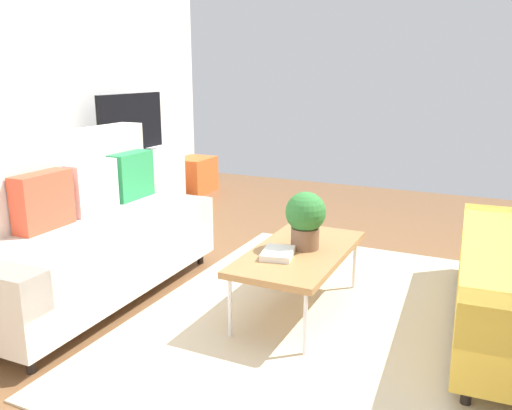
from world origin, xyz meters
name	(u,v)px	position (x,y,z in m)	size (l,w,h in m)	color
ground_plane	(291,305)	(0.00, 0.00, 0.00)	(7.68, 7.68, 0.00)	brown
area_rug	(325,319)	(-0.12, -0.28, 0.01)	(2.90, 2.20, 0.01)	beige
couch_beige	(82,233)	(-0.45, 1.35, 0.45)	(1.92, 0.88, 1.10)	beige
coffee_table	(299,254)	(-0.07, -0.08, 0.39)	(1.10, 0.56, 0.42)	#9E7042
tv_console	(133,183)	(1.49, 2.46, 0.32)	(1.40, 0.44, 0.64)	silver
tv	(131,125)	(1.49, 2.44, 0.95)	(1.00, 0.20, 0.64)	black
storage_trunk	(195,175)	(2.59, 2.36, 0.22)	(0.52, 0.40, 0.44)	orange
potted_plant	(305,217)	(-0.02, -0.09, 0.62)	(0.25, 0.25, 0.37)	brown
table_book_0	(278,253)	(-0.23, 0.00, 0.44)	(0.24, 0.18, 0.04)	silver
vase_0	(90,153)	(0.91, 2.51, 0.72)	(0.11, 0.11, 0.17)	#B24C4C
vase_1	(102,152)	(1.08, 2.51, 0.71)	(0.11, 0.11, 0.15)	#33B29E
bottle_0	(119,149)	(1.25, 2.42, 0.73)	(0.06, 0.06, 0.18)	purple
bottle_1	(126,146)	(1.36, 2.42, 0.74)	(0.04, 0.04, 0.20)	#3F8C4C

